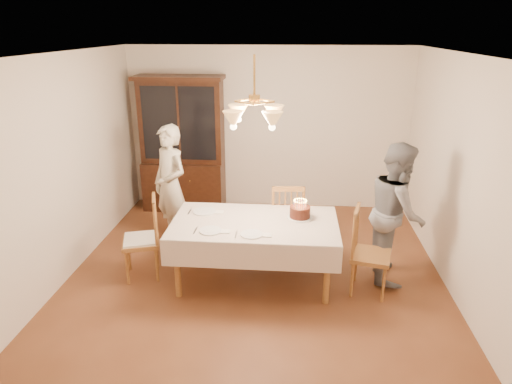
# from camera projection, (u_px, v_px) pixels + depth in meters

# --- Properties ---
(ground) EXTENTS (5.00, 5.00, 0.00)m
(ground) POSITION_uv_depth(u_px,v_px,m) (255.00, 280.00, 5.48)
(ground) COLOR brown
(ground) RESTS_ON ground
(room_shell) EXTENTS (5.00, 5.00, 5.00)m
(room_shell) POSITION_uv_depth(u_px,v_px,m) (254.00, 152.00, 4.94)
(room_shell) COLOR white
(room_shell) RESTS_ON ground
(dining_table) EXTENTS (1.90, 1.10, 0.76)m
(dining_table) POSITION_uv_depth(u_px,v_px,m) (255.00, 228.00, 5.25)
(dining_table) COLOR brown
(dining_table) RESTS_ON ground
(china_hutch) EXTENTS (1.38, 0.54, 2.16)m
(china_hutch) POSITION_uv_depth(u_px,v_px,m) (183.00, 147.00, 7.34)
(china_hutch) COLOR black
(china_hutch) RESTS_ON ground
(chair_far_side) EXTENTS (0.47, 0.45, 1.00)m
(chair_far_side) POSITION_uv_depth(u_px,v_px,m) (287.00, 222.00, 5.99)
(chair_far_side) COLOR brown
(chair_far_side) RESTS_ON ground
(chair_left_end) EXTENTS (0.53, 0.54, 1.00)m
(chair_left_end) POSITION_uv_depth(u_px,v_px,m) (142.00, 241.00, 5.43)
(chair_left_end) COLOR brown
(chair_left_end) RESTS_ON ground
(chair_right_end) EXTENTS (0.51, 0.52, 1.00)m
(chair_right_end) POSITION_uv_depth(u_px,v_px,m) (370.00, 256.00, 5.11)
(chair_right_end) COLOR brown
(chair_right_end) RESTS_ON ground
(elderly_woman) EXTENTS (0.72, 0.70, 1.66)m
(elderly_woman) POSITION_uv_depth(u_px,v_px,m) (171.00, 185.00, 6.20)
(elderly_woman) COLOR beige
(elderly_woman) RESTS_ON ground
(adult_in_grey) EXTENTS (0.68, 0.85, 1.66)m
(adult_in_grey) POSITION_uv_depth(u_px,v_px,m) (396.00, 212.00, 5.31)
(adult_in_grey) COLOR slate
(adult_in_grey) RESTS_ON ground
(birthday_cake) EXTENTS (0.30, 0.30, 0.23)m
(birthday_cake) POSITION_uv_depth(u_px,v_px,m) (300.00, 213.00, 5.30)
(birthday_cake) COLOR white
(birthday_cake) RESTS_ON dining_table
(place_setting_near_left) EXTENTS (0.39, 0.25, 0.02)m
(place_setting_near_left) POSITION_uv_depth(u_px,v_px,m) (212.00, 231.00, 4.98)
(place_setting_near_left) COLOR white
(place_setting_near_left) RESTS_ON dining_table
(place_setting_near_right) EXTENTS (0.39, 0.24, 0.02)m
(place_setting_near_right) POSITION_uv_depth(u_px,v_px,m) (253.00, 234.00, 4.89)
(place_setting_near_right) COLOR white
(place_setting_near_right) RESTS_ON dining_table
(place_setting_far_left) EXTENTS (0.42, 0.27, 0.02)m
(place_setting_far_left) POSITION_uv_depth(u_px,v_px,m) (205.00, 212.00, 5.49)
(place_setting_far_left) COLOR white
(place_setting_far_left) RESTS_ON dining_table
(chandelier) EXTENTS (0.62, 0.62, 0.73)m
(chandelier) POSITION_uv_depth(u_px,v_px,m) (254.00, 116.00, 4.80)
(chandelier) COLOR #BF8C3F
(chandelier) RESTS_ON ground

